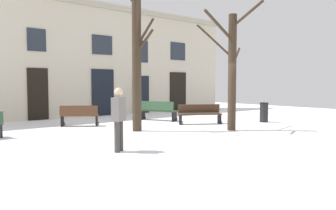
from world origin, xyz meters
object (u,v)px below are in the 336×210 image
at_px(bench_by_litter_bin, 200,114).
at_px(person_by_shop_door, 119,116).
at_px(tree_near_facade, 232,68).
at_px(tree_right_of_center, 137,57).
at_px(bench_back_to_back_left, 79,115).
at_px(streetlamp, 231,76).
at_px(bench_near_lamp, 157,110).
at_px(litter_bin, 264,112).

relative_size(bench_by_litter_bin, person_by_shop_door, 1.12).
xyz_separation_m(tree_near_facade, tree_right_of_center, (-2.82, 2.10, 0.40)).
relative_size(tree_right_of_center, bench_back_to_back_left, 3.68).
height_order(tree_right_of_center, bench_by_litter_bin, tree_right_of_center).
relative_size(tree_near_facade, tree_right_of_center, 0.83).
xyz_separation_m(streetlamp, bench_near_lamp, (-5.45, -0.06, -1.74)).
bearing_deg(tree_right_of_center, bench_by_litter_bin, 0.80).
relative_size(litter_bin, bench_by_litter_bin, 0.48).
bearing_deg(bench_by_litter_bin, tree_near_facade, -72.63).
distance_m(tree_right_of_center, person_by_shop_door, 4.16).
bearing_deg(tree_near_facade, tree_right_of_center, 143.37).
xyz_separation_m(bench_by_litter_bin, person_by_shop_door, (-5.78, -2.85, 0.46)).
xyz_separation_m(litter_bin, bench_by_litter_bin, (-2.80, 1.35, 0.00)).
bearing_deg(person_by_shop_door, tree_right_of_center, 19.75).
bearing_deg(bench_by_litter_bin, streetlamp, 55.45).
height_order(tree_right_of_center, streetlamp, tree_right_of_center).
relative_size(tree_near_facade, streetlamp, 1.28).
distance_m(tree_near_facade, streetlamp, 6.93).
distance_m(litter_bin, person_by_shop_door, 8.72).
relative_size(bench_near_lamp, person_by_shop_door, 1.16).
xyz_separation_m(tree_right_of_center, bench_by_litter_bin, (3.31, 0.05, -2.28)).
xyz_separation_m(streetlamp, bench_back_to_back_left, (-9.23, 0.30, -1.78)).
bearing_deg(litter_bin, tree_right_of_center, 167.92).
height_order(litter_bin, bench_by_litter_bin, litter_bin).
bearing_deg(tree_right_of_center, litter_bin, -12.08).
distance_m(streetlamp, bench_by_litter_bin, 5.64).
relative_size(tree_near_facade, bench_near_lamp, 2.42).
height_order(litter_bin, person_by_shop_door, person_by_shop_door).
xyz_separation_m(bench_back_to_back_left, person_by_shop_door, (-1.39, -5.45, 0.46)).
bearing_deg(person_by_shop_door, litter_bin, -18.92).
distance_m(streetlamp, bench_back_to_back_left, 9.40).
distance_m(tree_near_facade, litter_bin, 3.87).
bearing_deg(tree_near_facade, bench_by_litter_bin, 77.28).
distance_m(tree_near_facade, person_by_shop_door, 5.53).
relative_size(tree_right_of_center, bench_near_lamp, 2.90).
relative_size(tree_near_facade, bench_back_to_back_left, 3.07).
relative_size(tree_near_facade, person_by_shop_door, 2.82).
bearing_deg(tree_near_facade, bench_back_to_back_left, 129.46).
relative_size(streetlamp, person_by_shop_door, 2.20).
distance_m(tree_near_facade, bench_by_litter_bin, 2.90).
xyz_separation_m(tree_right_of_center, bench_back_to_back_left, (-1.08, 2.64, -2.29)).
bearing_deg(tree_right_of_center, person_by_shop_door, -131.43).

